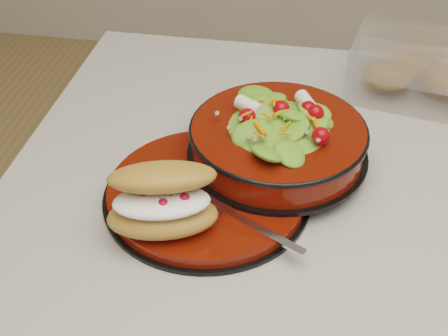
% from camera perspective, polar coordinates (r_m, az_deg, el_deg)
% --- Properties ---
extents(dinner_plate, '(0.28, 0.28, 0.02)m').
position_cam_1_polar(dinner_plate, '(0.84, -1.53, -2.31)').
color(dinner_plate, black).
rests_on(dinner_plate, island_counter).
extents(salad_bowl, '(0.26, 0.26, 0.11)m').
position_cam_1_polar(salad_bowl, '(0.87, 4.98, 3.12)').
color(salad_bowl, black).
rests_on(salad_bowl, dinner_plate).
extents(croissant, '(0.15, 0.12, 0.08)m').
position_cam_1_polar(croissant, '(0.76, -5.60, -2.94)').
color(croissant, '#C27D3B').
rests_on(croissant, dinner_plate).
extents(fork, '(0.14, 0.09, 0.00)m').
position_cam_1_polar(fork, '(0.78, 2.28, -5.06)').
color(fork, silver).
rests_on(fork, dinner_plate).
extents(pastry_box, '(0.24, 0.19, 0.09)m').
position_cam_1_polar(pastry_box, '(1.10, 17.41, 8.64)').
color(pastry_box, white).
rests_on(pastry_box, island_counter).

